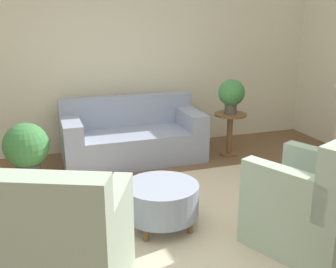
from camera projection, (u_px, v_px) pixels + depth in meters
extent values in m
plane|color=brown|center=(172.00, 228.00, 3.69)|extent=(16.00, 16.00, 0.00)
cube|color=beige|center=(113.00, 54.00, 5.65)|extent=(9.06, 0.12, 2.80)
cube|color=beige|center=(172.00, 227.00, 3.69)|extent=(3.06, 2.50, 0.01)
cube|color=#8E99B2|center=(133.00, 146.00, 5.40)|extent=(1.88, 0.88, 0.41)
cube|color=#8E99B2|center=(127.00, 111.00, 5.59)|extent=(1.88, 0.20, 0.42)
cube|color=#8E99B2|center=(71.00, 128.00, 5.04)|extent=(0.24, 0.84, 0.23)
cube|color=#8E99B2|center=(190.00, 118.00, 5.54)|extent=(0.24, 0.84, 0.23)
cube|color=brown|center=(141.00, 168.00, 5.08)|extent=(1.70, 0.05, 0.06)
cube|color=#9EB29E|center=(70.00, 266.00, 2.73)|extent=(1.04, 1.08, 0.45)
cube|color=#9EB29E|center=(45.00, 223.00, 2.28)|extent=(0.79, 0.49, 0.59)
cube|color=#9EB29E|center=(113.00, 217.00, 2.62)|extent=(0.45, 0.79, 0.32)
cube|color=#9EB29E|center=(21.00, 213.00, 2.67)|extent=(0.45, 0.79, 0.32)
cube|color=brown|center=(87.00, 258.00, 3.16)|extent=(0.66, 0.32, 0.06)
cube|color=#9EB29E|center=(306.00, 221.00, 3.33)|extent=(1.04, 1.08, 0.45)
cube|color=#9EB29E|center=(326.00, 169.00, 3.44)|extent=(0.45, 0.79, 0.32)
cube|color=#9EB29E|center=(287.00, 190.00, 3.04)|extent=(0.45, 0.79, 0.32)
cube|color=brown|center=(265.00, 225.00, 3.67)|extent=(0.66, 0.32, 0.06)
cylinder|color=#8E99B2|center=(162.00, 199.00, 3.63)|extent=(0.69, 0.69, 0.30)
cylinder|color=brown|center=(146.00, 234.00, 3.44)|extent=(0.05, 0.05, 0.12)
cylinder|color=brown|center=(190.00, 227.00, 3.57)|extent=(0.05, 0.05, 0.12)
cylinder|color=brown|center=(135.00, 213.00, 3.82)|extent=(0.05, 0.05, 0.12)
cylinder|color=brown|center=(175.00, 207.00, 3.95)|extent=(0.05, 0.05, 0.12)
cylinder|color=brown|center=(230.00, 115.00, 5.50)|extent=(0.45, 0.45, 0.03)
cylinder|color=brown|center=(229.00, 135.00, 5.58)|extent=(0.08, 0.08, 0.58)
cylinder|color=brown|center=(229.00, 154.00, 5.66)|extent=(0.25, 0.25, 0.03)
cylinder|color=#4C4742|center=(231.00, 109.00, 5.47)|extent=(0.17, 0.17, 0.14)
sphere|color=#3D7F42|center=(231.00, 93.00, 5.41)|extent=(0.37, 0.37, 0.37)
cylinder|color=#4C4742|center=(29.00, 172.00, 4.71)|extent=(0.29, 0.29, 0.23)
sphere|color=#3D7F42|center=(26.00, 145.00, 4.61)|extent=(0.53, 0.53, 0.53)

